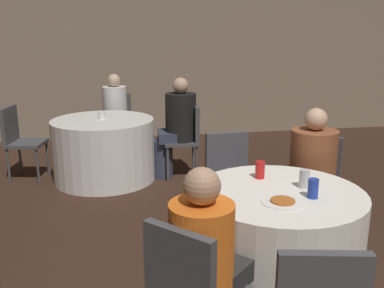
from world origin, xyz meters
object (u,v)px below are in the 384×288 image
Objects in this scene: chair_far_east at (188,134)px; person_orange_shirt at (210,268)px; table_far at (104,150)px; soda_can_blue at (313,188)px; chair_far_west at (18,136)px; soda_can_silver at (304,179)px; chair_near_northeast at (314,177)px; pizza_plate_near at (283,202)px; person_floral_shirt at (310,176)px; person_black_shirt at (176,127)px; person_white_shirt at (115,117)px; soda_can_red at (260,170)px; chair_far_north at (117,119)px; chair_near_north at (230,174)px; table_near at (276,243)px.

person_orange_shirt is (-0.40, -3.03, 0.03)m from chair_far_east.
table_far is 3.03m from soda_can_blue.
soda_can_silver is (2.34, -2.70, 0.26)m from chair_far_west.
person_orange_shirt is at bearing -79.06° from table_far.
chair_far_east is at bearing -26.34° from chair_near_northeast.
chair_far_east reaches higher than pizza_plate_near.
person_black_shirt is at bearing -26.48° from person_floral_shirt.
chair_far_west is 1.30m from person_white_shirt.
soda_can_blue is (0.73, 0.40, 0.23)m from person_orange_shirt.
chair_far_north is at bearing 106.47° from soda_can_red.
chair_far_west is 3.38× the size of pizza_plate_near.
chair_far_east reaches higher than table_far.
soda_can_red is at bearing -172.98° from chair_far_east.
chair_far_west is at bearing 86.18° from person_black_shirt.
soda_can_blue is (0.21, 0.04, 0.05)m from pizza_plate_near.
table_far is 2.57m from person_floral_shirt.
soda_can_blue is (1.33, -2.69, 0.43)m from table_far.
soda_can_red reaches higher than table_far.
chair_near_northeast is 1.91m from chair_far_east.
chair_near_northeast is 1.00× the size of chair_far_north.
table_far is 1.05× the size of person_floral_shirt.
soda_can_red is 0.45m from soda_can_blue.
soda_can_silver is at bearing 100.09° from person_floral_shirt.
chair_near_north is at bearing 105.02° from soda_can_silver.
chair_far_north is (-1.01, 3.54, 0.17)m from table_near.
chair_far_east is 2.49m from soda_can_silver.
chair_far_west is 0.78× the size of person_orange_shirt.
person_orange_shirt is 0.96× the size of person_white_shirt.
person_white_shirt reaches higher than soda_can_red.
pizza_plate_near is at bearing -173.71° from chair_far_east.
person_orange_shirt reaches higher than chair_near_north.
person_black_shirt is 9.87× the size of soda_can_red.
person_black_shirt is 2.25m from soda_can_red.
chair_far_east is 7.16× the size of soda_can_silver.
soda_can_blue is (0.48, -2.63, 0.17)m from person_black_shirt.
table_far is at bearing 90.00° from chair_far_north.
person_white_shirt reaches higher than person_floral_shirt.
person_orange_shirt reaches higher than table_near.
table_far is at bearing 90.00° from person_black_shirt.
table_near is 0.99× the size of person_orange_shirt.
chair_far_west reaches higher than table_near.
chair_near_northeast is 1.00× the size of chair_far_west.
person_black_shirt reaches higher than chair_far_north.
person_floral_shirt reaches higher than chair_near_northeast.
soda_can_red is at bearing 115.82° from chair_far_north.
table_far is 2.54m from chair_near_northeast.
soda_can_silver is at bearing -45.77° from soda_can_red.
person_orange_shirt is at bearing -151.15° from soda_can_blue.
person_black_shirt is (-0.25, 1.53, 0.09)m from chair_near_north.
chair_near_north is 1.15m from soda_can_blue.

